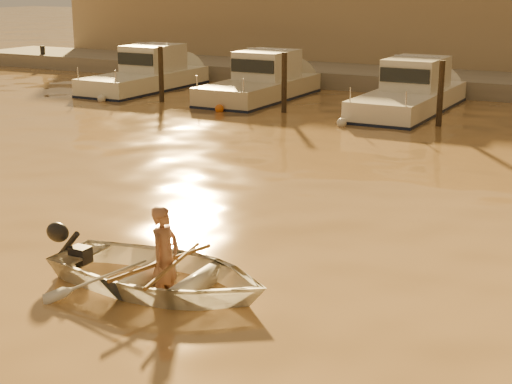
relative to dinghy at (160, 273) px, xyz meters
The scene contains 16 objects.
ground_plane 0.99m from the dinghy, 73.68° to the left, with size 160.00×160.00×0.00m, color olive.
dinghy is the anchor object (origin of this frame).
person 0.27m from the dinghy, ahead, with size 0.58×0.38×1.58m, color #98654C.
outboard_motor 1.50m from the dinghy, behind, with size 0.90×0.40×0.70m, color black, non-canonical shape.
oar_port 0.31m from the dinghy, ahead, with size 0.06×0.06×2.10m, color brown.
oar_starboard 0.18m from the dinghy, ahead, with size 0.06×0.06×2.10m, color brown.
moored_boat_0 21.09m from the dinghy, 126.62° to the left, with size 2.20×7.02×1.75m, color white, non-canonical shape.
moored_boat_1 18.45m from the dinghy, 113.42° to the left, with size 2.30×6.82×1.75m, color beige, non-canonical shape.
moored_boat_2 17.00m from the dinghy, 95.32° to the left, with size 2.22×7.46×1.75m, color white, non-canonical shape.
piling_0 17.94m from the dinghy, 124.79° to the left, with size 0.18×0.18×2.20m, color #2D2319.
piling_1 15.64m from the dinghy, 109.55° to the left, with size 0.18×0.18×2.20m, color #2D2319.
piling_2 14.74m from the dinghy, 89.72° to the left, with size 0.18×0.18×2.20m, color #2D2319.
fender_a 18.29m from the dinghy, 131.70° to the left, with size 0.30×0.30×0.30m, color silver.
fender_b 15.57m from the dinghy, 117.61° to the left, with size 0.30×0.30×0.30m, color #D36118.
fender_c 13.55m from the dinghy, 100.85° to the left, with size 0.30×0.30×0.30m, color silver.
quay 22.43m from the dinghy, 89.31° to the left, with size 52.00×4.00×1.00m, color gray.
Camera 1 is at (6.09, -9.77, 4.48)m, focal length 55.00 mm.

